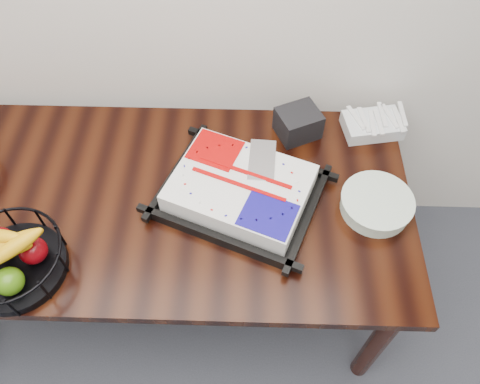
{
  "coord_description": "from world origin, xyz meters",
  "views": [
    {
      "loc": [
        0.32,
        1.05,
        2.12
      ],
      "look_at": [
        0.29,
        1.97,
        0.83
      ],
      "focal_mm": 35.0,
      "sensor_mm": 36.0,
      "label": 1
    }
  ],
  "objects_px": {
    "plate_stack": "(376,204)",
    "napkin_box": "(298,123)",
    "table": "(163,210)",
    "cake_tray": "(240,190)",
    "fruit_basket": "(10,259)"
  },
  "relations": [
    {
      "from": "fruit_basket",
      "to": "napkin_box",
      "type": "height_order",
      "value": "fruit_basket"
    },
    {
      "from": "table",
      "to": "plate_stack",
      "type": "height_order",
      "value": "plate_stack"
    },
    {
      "from": "table",
      "to": "napkin_box",
      "type": "bearing_deg",
      "value": 32.88
    },
    {
      "from": "fruit_basket",
      "to": "napkin_box",
      "type": "distance_m",
      "value": 1.11
    },
    {
      "from": "table",
      "to": "napkin_box",
      "type": "relative_size",
      "value": 11.65
    },
    {
      "from": "plate_stack",
      "to": "napkin_box",
      "type": "height_order",
      "value": "napkin_box"
    },
    {
      "from": "fruit_basket",
      "to": "plate_stack",
      "type": "relative_size",
      "value": 1.34
    },
    {
      "from": "plate_stack",
      "to": "cake_tray",
      "type": "bearing_deg",
      "value": 175.96
    },
    {
      "from": "cake_tray",
      "to": "fruit_basket",
      "type": "distance_m",
      "value": 0.77
    },
    {
      "from": "table",
      "to": "cake_tray",
      "type": "height_order",
      "value": "cake_tray"
    },
    {
      "from": "fruit_basket",
      "to": "napkin_box",
      "type": "relative_size",
      "value": 2.19
    },
    {
      "from": "fruit_basket",
      "to": "plate_stack",
      "type": "distance_m",
      "value": 1.21
    },
    {
      "from": "table",
      "to": "napkin_box",
      "type": "xyz_separation_m",
      "value": [
        0.5,
        0.33,
        0.14
      ]
    },
    {
      "from": "table",
      "to": "plate_stack",
      "type": "distance_m",
      "value": 0.77
    },
    {
      "from": "cake_tray",
      "to": "napkin_box",
      "type": "bearing_deg",
      "value": 56.25
    }
  ]
}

